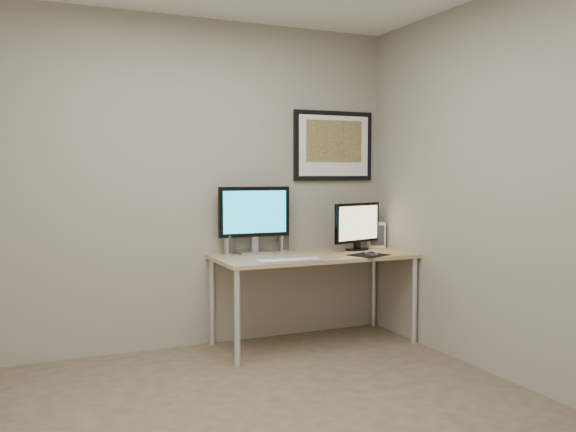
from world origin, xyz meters
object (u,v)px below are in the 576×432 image
speaker_right (283,240)px  keyboard (289,260)px  desk (314,263)px  speaker_left (228,244)px  framed_art (333,146)px  monitor_tv (357,225)px  monitor_large (254,217)px  fan_unit (376,235)px

speaker_right → keyboard: 0.60m
desk → speaker_left: size_ratio=9.39×
speaker_left → speaker_right: bearing=-21.0°
desk → keyboard: keyboard is taller
desk → speaker_right: 0.36m
framed_art → monitor_tv: 0.72m
monitor_large → speaker_right: monitor_large is taller
desk → fan_unit: (0.72, 0.21, 0.18)m
desk → framed_art: size_ratio=2.13×
speaker_right → keyboard: (-0.20, -0.56, -0.08)m
speaker_left → framed_art: bearing=-19.6°
monitor_large → fan_unit: 1.15m
monitor_tv → keyboard: 0.91m
desk → monitor_large: monitor_large is taller
desk → speaker_left: (-0.63, 0.27, 0.15)m
monitor_tv → speaker_right: size_ratio=2.70×
desk → speaker_right: bearing=116.8°
fan_unit → speaker_right: bearing=-164.1°
monitor_large → keyboard: monitor_large is taller
speaker_right → desk: bearing=-76.8°
keyboard → monitor_large: bearing=101.6°
framed_art → speaker_left: bearing=-176.3°
desk → fan_unit: fan_unit is taller
keyboard → framed_art: bearing=44.4°
speaker_left → fan_unit: size_ratio=0.76×
monitor_tv → desk: bearing=175.3°
framed_art → keyboard: 1.27m
desk → monitor_tv: 0.55m
desk → speaker_left: bearing=157.1°
desk → monitor_tv: bearing=11.9°
speaker_right → fan_unit: bearing=-18.7°
speaker_right → fan_unit: size_ratio=0.83×
framed_art → monitor_tv: (0.11, -0.23, -0.68)m
desk → monitor_tv: size_ratio=3.20×
monitor_tv → fan_unit: 0.30m
monitor_large → monitor_tv: 0.89m
framed_art → monitor_large: 0.97m
speaker_right → fan_unit: (0.86, -0.08, 0.02)m
desk → framed_art: 1.07m
keyboard → fan_unit: size_ratio=2.16×
desk → keyboard: 0.44m
monitor_tv → keyboard: (-0.80, -0.37, -0.21)m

